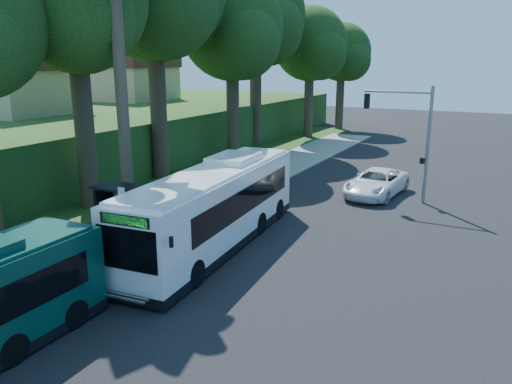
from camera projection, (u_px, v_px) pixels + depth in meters
The scene contains 15 objects.
ground at pixel (283, 241), 23.99m from camera, with size 140.00×140.00×0.00m, color black.
sidewalk at pixel (162, 218), 27.23m from camera, with size 4.50×70.00×0.12m, color gray.
red_curb at pixel (148, 249), 22.77m from camera, with size 0.25×30.00×0.13m, color maroon.
grass_verge at pixel (140, 187), 34.06m from camera, with size 8.00×70.00×0.06m, color #234719.
bus_shelter at pixel (124, 201), 24.30m from camera, with size 3.20×1.51×2.55m.
stop_sign_pole at pixel (123, 212), 21.57m from camera, with size 0.35×0.06×3.17m.
traffic_signal_pole at pixel (411, 129), 29.74m from camera, with size 4.10×0.30×7.00m.
hillside_backdrop at pixel (100, 124), 48.03m from camera, with size 24.00×60.00×8.80m.
tree_0 at pixel (75, 7), 26.62m from camera, with size 8.40×8.00×15.70m.
tree_2 at pixel (233, 34), 40.30m from camera, with size 8.82×8.40×15.12m.
tree_3 at pixel (257, 22), 47.66m from camera, with size 10.08×9.60×17.28m.
tree_4 at pixel (311, 48), 54.00m from camera, with size 8.40×8.00×14.14m.
tree_5 at pixel (342, 55), 60.62m from camera, with size 7.35×7.00×12.86m.
white_bus at pixel (216, 206), 23.06m from camera, with size 3.95×13.42×3.94m.
pickup at pixel (376, 183), 31.93m from camera, with size 2.76×5.99×1.66m, color white.
Camera 1 is at (9.23, -20.64, 8.45)m, focal length 35.00 mm.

